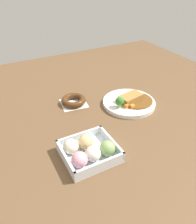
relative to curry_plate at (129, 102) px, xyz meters
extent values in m
plane|color=brown|center=(-0.11, -0.02, -0.02)|extent=(1.60, 1.60, 0.00)
cylinder|color=white|center=(0.00, 0.00, -0.01)|extent=(0.24, 0.24, 0.02)
cylinder|color=brown|center=(0.03, -0.01, 0.01)|extent=(0.15, 0.15, 0.01)
cube|color=#A87538|center=(0.01, 0.00, 0.02)|extent=(0.12, 0.08, 0.02)
cylinder|color=white|center=(-0.04, 0.02, 0.01)|extent=(0.06, 0.06, 0.00)
ellipsoid|color=yellow|center=(-0.04, 0.02, 0.02)|extent=(0.03, 0.03, 0.02)
cylinder|color=#8CB766|center=(-0.07, -0.02, 0.01)|extent=(0.01, 0.01, 0.02)
sphere|color=#387A2D|center=(-0.07, -0.02, 0.03)|extent=(0.04, 0.04, 0.04)
cube|color=orange|center=(-0.04, -0.04, 0.01)|extent=(0.02, 0.02, 0.02)
cube|color=orange|center=(-0.02, -0.05, 0.01)|extent=(0.02, 0.02, 0.02)
cube|color=silver|center=(-0.31, -0.21, -0.01)|extent=(0.18, 0.17, 0.01)
cube|color=silver|center=(-0.39, -0.21, 0.01)|extent=(0.01, 0.17, 0.03)
cube|color=silver|center=(-0.22, -0.21, 0.01)|extent=(0.01, 0.17, 0.03)
cube|color=silver|center=(-0.31, -0.29, 0.01)|extent=(0.18, 0.01, 0.03)
cube|color=silver|center=(-0.31, -0.13, 0.01)|extent=(0.18, 0.01, 0.03)
sphere|color=pink|center=(-0.36, -0.24, 0.02)|extent=(0.05, 0.05, 0.05)
sphere|color=silver|center=(-0.31, -0.24, 0.02)|extent=(0.05, 0.05, 0.05)
sphere|color=#84A860|center=(-0.26, -0.24, 0.02)|extent=(0.05, 0.05, 0.05)
sphere|color=#EFE5C6|center=(-0.36, -0.17, 0.02)|extent=(0.05, 0.05, 0.05)
sphere|color=#DBB77A|center=(-0.31, -0.18, 0.02)|extent=(0.05, 0.05, 0.05)
cube|color=white|center=(-0.22, 0.13, -0.01)|extent=(0.13, 0.13, 0.00)
torus|color=#4C2B14|center=(-0.22, 0.13, 0.00)|extent=(0.11, 0.11, 0.03)
camera|label=1|loc=(-0.54, -0.71, 0.54)|focal=36.12mm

